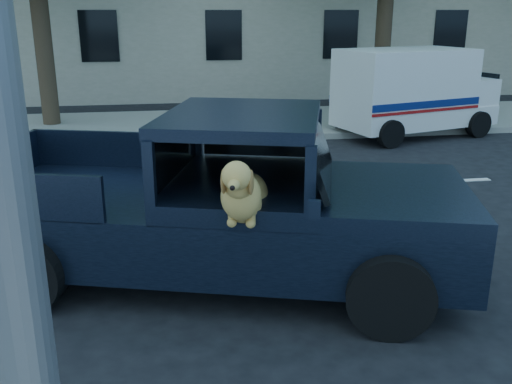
% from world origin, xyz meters
% --- Properties ---
extents(ground, '(120.00, 120.00, 0.00)m').
position_xyz_m(ground, '(0.00, 0.00, 0.00)').
color(ground, black).
rests_on(ground, ground).
extents(far_sidewalk, '(60.00, 4.00, 0.15)m').
position_xyz_m(far_sidewalk, '(0.00, 9.20, 0.07)').
color(far_sidewalk, gray).
rests_on(far_sidewalk, ground).
extents(lane_stripes, '(21.60, 0.14, 0.01)m').
position_xyz_m(lane_stripes, '(2.00, 3.40, 0.01)').
color(lane_stripes, silver).
rests_on(lane_stripes, ground).
extents(pickup_truck, '(5.83, 3.61, 1.95)m').
position_xyz_m(pickup_truck, '(-0.61, 0.22, 0.66)').
color(pickup_truck, black).
rests_on(pickup_truck, ground).
extents(mail_truck, '(4.19, 2.82, 2.11)m').
position_xyz_m(mail_truck, '(4.95, 7.32, 0.92)').
color(mail_truck, silver).
rests_on(mail_truck, ground).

